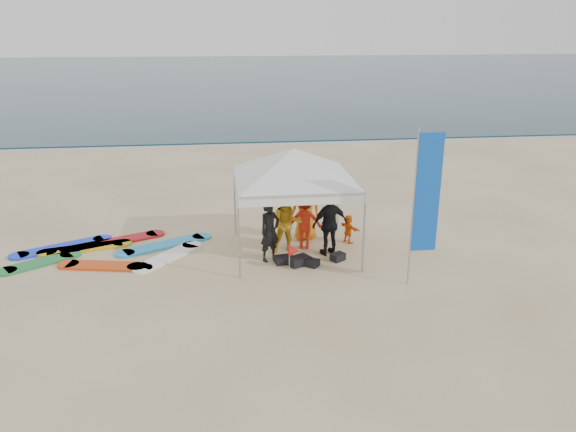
# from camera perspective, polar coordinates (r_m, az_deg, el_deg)

# --- Properties ---
(ground) EXTENTS (120.00, 120.00, 0.00)m
(ground) POSITION_cam_1_polar(r_m,az_deg,el_deg) (12.75, 1.93, -8.88)
(ground) COLOR beige
(ground) RESTS_ON ground
(ocean) EXTENTS (160.00, 84.00, 0.08)m
(ocean) POSITION_cam_1_polar(r_m,az_deg,el_deg) (71.40, -5.74, 14.08)
(ocean) COLOR #0C2633
(ocean) RESTS_ON ground
(shoreline_foam) EXTENTS (160.00, 1.20, 0.01)m
(shoreline_foam) POSITION_cam_1_polar(r_m,az_deg,el_deg) (29.98, -3.48, 7.46)
(shoreline_foam) COLOR silver
(shoreline_foam) RESTS_ON ground
(person_black_a) EXTENTS (0.71, 0.65, 1.64)m
(person_black_a) POSITION_cam_1_polar(r_m,az_deg,el_deg) (14.66, -1.86, -1.54)
(person_black_a) COLOR black
(person_black_a) RESTS_ON ground
(person_yellow) EXTENTS (0.84, 0.67, 1.70)m
(person_yellow) POSITION_cam_1_polar(r_m,az_deg,el_deg) (15.09, -0.12, -0.80)
(person_yellow) COLOR gold
(person_yellow) RESTS_ON ground
(person_orange_a) EXTENTS (1.07, 0.68, 1.57)m
(person_orange_a) POSITION_cam_1_polar(r_m,az_deg,el_deg) (15.51, 1.69, -0.51)
(person_orange_a) COLOR red
(person_orange_a) RESTS_ON ground
(person_black_b) EXTENTS (1.10, 0.70, 1.75)m
(person_black_b) POSITION_cam_1_polar(r_m,az_deg,el_deg) (15.07, 4.27, -0.80)
(person_black_b) COLOR black
(person_black_b) RESTS_ON ground
(person_orange_b) EXTENTS (0.98, 0.74, 1.80)m
(person_orange_b) POSITION_cam_1_polar(r_m,az_deg,el_deg) (16.09, 1.76, 0.65)
(person_orange_b) COLOR orange
(person_orange_b) RESTS_ON ground
(person_seated) EXTENTS (0.58, 0.79, 0.83)m
(person_seated) POSITION_cam_1_polar(r_m,az_deg,el_deg) (16.09, 6.15, -1.30)
(person_seated) COLOR orange
(person_seated) RESTS_ON ground
(canopy_tent) EXTENTS (4.37, 4.37, 3.30)m
(canopy_tent) POSITION_cam_1_polar(r_m,az_deg,el_deg) (14.68, 0.62, 6.84)
(canopy_tent) COLOR #A5A5A8
(canopy_tent) RESTS_ON ground
(feather_flag) EXTENTS (0.63, 0.04, 3.78)m
(feather_flag) POSITION_cam_1_polar(r_m,az_deg,el_deg) (13.24, 13.84, 2.07)
(feather_flag) COLOR #A5A5A8
(feather_flag) RESTS_ON ground
(marker_pennant) EXTENTS (0.28, 0.28, 0.64)m
(marker_pennant) POSITION_cam_1_polar(r_m,az_deg,el_deg) (14.23, 0.61, -3.59)
(marker_pennant) COLOR #A5A5A8
(marker_pennant) RESTS_ON ground
(gear_pile) EXTENTS (1.93, 0.78, 0.22)m
(gear_pile) POSITION_cam_1_polar(r_m,az_deg,el_deg) (14.71, 1.57, -4.51)
(gear_pile) COLOR black
(gear_pile) RESTS_ON ground
(surfboard_spread) EXTENTS (5.12, 2.95, 0.07)m
(surfboard_spread) POSITION_cam_1_polar(r_m,az_deg,el_deg) (16.21, -17.87, -3.42)
(surfboard_spread) COLOR red
(surfboard_spread) RESTS_ON ground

